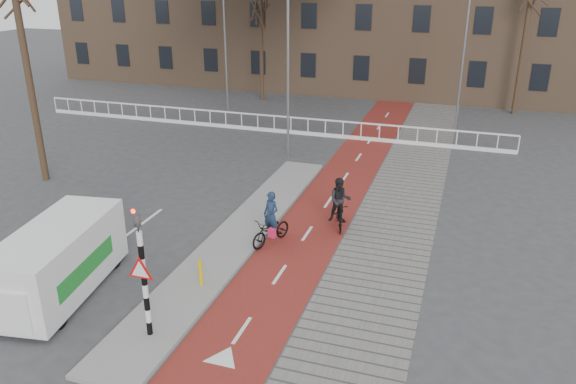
% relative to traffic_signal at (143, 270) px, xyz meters
% --- Properties ---
extents(ground, '(120.00, 120.00, 0.00)m').
position_rel_traffic_signal_xyz_m(ground, '(0.60, 2.02, -1.99)').
color(ground, '#38383A').
rests_on(ground, ground).
extents(bike_lane, '(2.50, 60.00, 0.01)m').
position_rel_traffic_signal_xyz_m(bike_lane, '(2.10, 12.02, -1.98)').
color(bike_lane, maroon).
rests_on(bike_lane, ground).
extents(sidewalk, '(3.00, 60.00, 0.01)m').
position_rel_traffic_signal_xyz_m(sidewalk, '(4.90, 12.02, -1.98)').
color(sidewalk, slate).
rests_on(sidewalk, ground).
extents(curb_island, '(1.80, 16.00, 0.12)m').
position_rel_traffic_signal_xyz_m(curb_island, '(-0.10, 6.02, -1.93)').
color(curb_island, gray).
rests_on(curb_island, ground).
extents(traffic_signal, '(0.80, 0.80, 3.68)m').
position_rel_traffic_signal_xyz_m(traffic_signal, '(0.00, 0.00, 0.00)').
color(traffic_signal, black).
rests_on(traffic_signal, curb_island).
extents(bollard, '(0.12, 0.12, 0.81)m').
position_rel_traffic_signal_xyz_m(bollard, '(0.18, 2.57, -1.47)').
color(bollard, gold).
rests_on(bollard, curb_island).
extents(cyclist_near, '(1.25, 1.88, 1.87)m').
position_rel_traffic_signal_xyz_m(cyclist_near, '(1.15, 5.91, -1.36)').
color(cyclist_near, black).
rests_on(cyclist_near, bike_lane).
extents(cyclist_far, '(0.99, 1.81, 1.89)m').
position_rel_traffic_signal_xyz_m(cyclist_far, '(3.05, 7.87, -1.20)').
color(cyclist_far, black).
rests_on(cyclist_far, bike_lane).
extents(van, '(2.58, 4.94, 2.03)m').
position_rel_traffic_signal_xyz_m(van, '(-3.54, 1.12, -0.92)').
color(van, white).
rests_on(van, ground).
extents(railing, '(28.00, 0.10, 0.99)m').
position_rel_traffic_signal_xyz_m(railing, '(-4.40, 19.02, -1.68)').
color(railing, silver).
rests_on(railing, ground).
extents(tree_left, '(0.29, 0.29, 9.10)m').
position_rel_traffic_signal_xyz_m(tree_left, '(-10.46, 8.63, 2.56)').
color(tree_left, '#322316').
rests_on(tree_left, ground).
extents(tree_mid, '(0.27, 0.27, 7.52)m').
position_rel_traffic_signal_xyz_m(tree_mid, '(-7.03, 26.72, 1.77)').
color(tree_mid, '#322316').
rests_on(tree_mid, ground).
extents(tree_right, '(0.27, 0.27, 8.27)m').
position_rel_traffic_signal_xyz_m(tree_right, '(9.74, 27.92, 2.14)').
color(tree_right, '#322316').
rests_on(tree_right, ground).
extents(streetlight_near, '(0.12, 0.12, 8.63)m').
position_rel_traffic_signal_xyz_m(streetlight_near, '(-1.27, 15.08, 2.32)').
color(streetlight_near, slate).
rests_on(streetlight_near, ground).
extents(streetlight_left, '(0.12, 0.12, 7.38)m').
position_rel_traffic_signal_xyz_m(streetlight_left, '(-7.80, 22.48, 1.70)').
color(streetlight_left, slate).
rests_on(streetlight_left, ground).
extents(streetlight_right, '(0.12, 0.12, 8.14)m').
position_rel_traffic_signal_xyz_m(streetlight_right, '(6.38, 23.29, 2.08)').
color(streetlight_right, slate).
rests_on(streetlight_right, ground).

